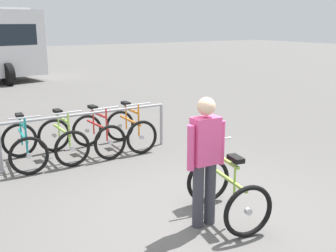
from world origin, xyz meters
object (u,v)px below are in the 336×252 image
person_with_featured_bike (205,157)px  racked_bike_orange (130,129)px  racked_bike_teal (24,146)px  racked_bike_red (98,134)px  featured_bicycle (222,180)px  racked_bike_lime (63,140)px

person_with_featured_bike → racked_bike_orange: bearing=78.4°
racked_bike_teal → racked_bike_red: 1.40m
featured_bicycle → racked_bike_lime: bearing=108.0°
racked_bike_teal → racked_bike_lime: same height
racked_bike_teal → racked_bike_lime: size_ratio=1.05×
racked_bike_teal → racked_bike_red: bearing=-0.7°
racked_bike_red → person_with_featured_bike: (-0.00, -3.41, 0.54)m
featured_bicycle → person_with_featured_bike: person_with_featured_bike is taller
racked_bike_lime → person_with_featured_bike: person_with_featured_bike is taller
racked_bike_lime → racked_bike_red: bearing=-0.7°
racked_bike_lime → racked_bike_orange: bearing=-0.7°
racked_bike_teal → racked_bike_lime: bearing=-0.7°
racked_bike_lime → featured_bicycle: (1.07, -3.31, 0.12)m
racked_bike_lime → person_with_featured_bike: bearing=-78.5°
racked_bike_teal → racked_bike_red: (1.40, -0.02, 0.00)m
person_with_featured_bike → featured_bicycle: bearing=16.3°
racked_bike_orange → racked_bike_lime: bearing=179.3°
racked_bike_lime → racked_bike_red: 0.70m
racked_bike_orange → featured_bicycle: (-0.33, -3.30, 0.12)m
racked_bike_orange → person_with_featured_bike: size_ratio=0.68×
featured_bicycle → person_with_featured_bike: 0.58m
racked_bike_red → featured_bicycle: featured_bicycle is taller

